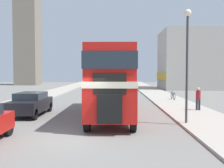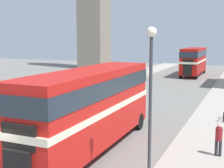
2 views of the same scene
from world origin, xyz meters
name	(u,v)px [view 2 (image 2 of 2)]	position (x,y,z in m)	size (l,w,h in m)	color
double_decker_bus	(90,103)	(1.42, 5.77, 2.42)	(2.43, 10.91, 4.06)	red
bus_distant	(194,59)	(1.07, 39.99, 2.45)	(2.47, 10.07, 4.12)	#B2140F
car_parked_mid	(6,125)	(-3.81, 5.57, 0.76)	(1.82, 4.07, 1.46)	black
pedestrian_walking	(219,138)	(7.40, 7.17, 1.01)	(0.32, 0.32, 1.57)	#282833
bicycle_on_pavement	(224,115)	(7.21, 14.08, 0.48)	(0.05, 1.76, 0.78)	black
street_lamp	(151,85)	(5.36, 2.77, 3.96)	(0.36, 0.36, 5.86)	#38383D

